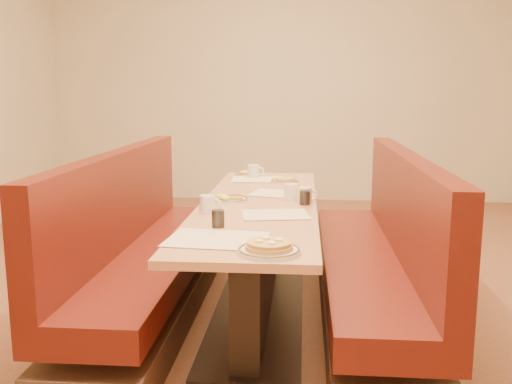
# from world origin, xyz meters

# --- Properties ---
(ground) EXTENTS (8.00, 8.00, 0.00)m
(ground) POSITION_xyz_m (0.00, 0.00, 0.00)
(ground) COLOR #9E6647
(ground) RESTS_ON ground
(room_envelope) EXTENTS (6.04, 8.04, 2.82)m
(room_envelope) POSITION_xyz_m (0.00, 0.00, 1.93)
(room_envelope) COLOR beige
(room_envelope) RESTS_ON ground
(diner_table) EXTENTS (0.70, 2.50, 0.75)m
(diner_table) POSITION_xyz_m (0.00, 0.00, 0.37)
(diner_table) COLOR black
(diner_table) RESTS_ON ground
(booth_left) EXTENTS (0.55, 2.50, 1.05)m
(booth_left) POSITION_xyz_m (-0.73, 0.00, 0.36)
(booth_left) COLOR #4C3326
(booth_left) RESTS_ON ground
(booth_right) EXTENTS (0.55, 2.50, 1.05)m
(booth_right) POSITION_xyz_m (0.73, 0.00, 0.36)
(booth_right) COLOR #4C3326
(booth_right) RESTS_ON ground
(placemat_near_left) EXTENTS (0.48, 0.38, 0.00)m
(placemat_near_left) POSITION_xyz_m (-0.12, -0.90, 0.75)
(placemat_near_left) COLOR beige
(placemat_near_left) RESTS_ON diner_table
(placemat_near_right) EXTENTS (0.40, 0.33, 0.00)m
(placemat_near_right) POSITION_xyz_m (0.12, -0.36, 0.75)
(placemat_near_right) COLOR beige
(placemat_near_right) RESTS_ON diner_table
(placemat_far_left) EXTENTS (0.40, 0.31, 0.00)m
(placemat_far_left) POSITION_xyz_m (-0.08, 0.87, 0.75)
(placemat_far_left) COLOR beige
(placemat_far_left) RESTS_ON diner_table
(placemat_far_right) EXTENTS (0.43, 0.36, 0.00)m
(placemat_far_right) POSITION_xyz_m (0.12, 0.28, 0.75)
(placemat_far_right) COLOR beige
(placemat_far_right) RESTS_ON diner_table
(pancake_plate) EXTENTS (0.27, 0.27, 0.06)m
(pancake_plate) POSITION_xyz_m (0.13, -1.10, 0.77)
(pancake_plate) COLOR silver
(pancake_plate) RESTS_ON diner_table
(eggs_plate) EXTENTS (0.24, 0.24, 0.05)m
(eggs_plate) POSITION_xyz_m (-0.19, 0.02, 0.76)
(eggs_plate) COLOR silver
(eggs_plate) RESTS_ON diner_table
(extra_plate_mid) EXTENTS (0.21, 0.21, 0.04)m
(extra_plate_mid) POSITION_xyz_m (0.13, 0.77, 0.76)
(extra_plate_mid) COLOR silver
(extra_plate_mid) RESTS_ON diner_table
(extra_plate_far) EXTENTS (0.19, 0.19, 0.04)m
(extra_plate_far) POSITION_xyz_m (-0.18, 1.10, 0.76)
(extra_plate_far) COLOR silver
(extra_plate_far) RESTS_ON diner_table
(coffee_mug_a) EXTENTS (0.13, 0.09, 0.09)m
(coffee_mug_a) POSITION_xyz_m (0.28, 0.01, 0.80)
(coffee_mug_a) COLOR silver
(coffee_mug_a) RESTS_ON diner_table
(coffee_mug_b) EXTENTS (0.13, 0.09, 0.10)m
(coffee_mug_b) POSITION_xyz_m (-0.26, -0.32, 0.80)
(coffee_mug_b) COLOR silver
(coffee_mug_b) RESTS_ON diner_table
(coffee_mug_c) EXTENTS (0.13, 0.09, 0.10)m
(coffee_mug_c) POSITION_xyz_m (0.20, 0.09, 0.80)
(coffee_mug_c) COLOR silver
(coffee_mug_c) RESTS_ON diner_table
(coffee_mug_d) EXTENTS (0.13, 0.09, 0.10)m
(coffee_mug_d) POSITION_xyz_m (-0.12, 1.00, 0.80)
(coffee_mug_d) COLOR silver
(coffee_mug_d) RESTS_ON diner_table
(soda_tumbler_near) EXTENTS (0.06, 0.06, 0.09)m
(soda_tumbler_near) POSITION_xyz_m (-0.15, -0.66, 0.79)
(soda_tumbler_near) COLOR black
(soda_tumbler_near) RESTS_ON diner_table
(soda_tumbler_mid) EXTENTS (0.06, 0.06, 0.09)m
(soda_tumbler_mid) POSITION_xyz_m (0.28, -0.05, 0.79)
(soda_tumbler_mid) COLOR black
(soda_tumbler_mid) RESTS_ON diner_table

